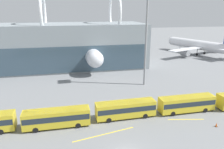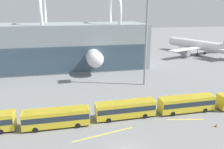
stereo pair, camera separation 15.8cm
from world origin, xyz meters
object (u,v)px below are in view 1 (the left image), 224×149
Objects in this scene: airliner_parked_remote at (201,45)px; shuttle_bus_1 at (57,117)px; shuttle_bus_3 at (187,103)px; airliner_at_gate_far at (87,50)px; traffic_cone_0 at (216,125)px; floodlight_mast at (147,15)px; shuttle_bus_2 at (126,108)px.

shuttle_bus_1 is (-65.19, -54.51, -2.51)m from airliner_parked_remote.
shuttle_bus_1 is 26.62m from shuttle_bus_3.
airliner_at_gate_far is 3.55× the size of shuttle_bus_3.
traffic_cone_0 is (28.83, -6.20, -1.60)m from shuttle_bus_1.
floodlight_mast reaches higher than traffic_cone_0.
shuttle_bus_1 is (-10.82, -48.61, -3.48)m from airliner_at_gate_far.
shuttle_bus_1 is 13.33m from shuttle_bus_2.
floodlight_mast is (10.67, 18.25, 17.45)m from shuttle_bus_2.
airliner_parked_remote is 56.37m from floodlight_mast.
floodlight_mast reaches higher than shuttle_bus_2.
shuttle_bus_2 is (2.48, -47.79, -3.48)m from airliner_at_gate_far.
airliner_at_gate_far reaches higher than shuttle_bus_3.
traffic_cone_0 is (2.22, -6.88, -1.60)m from shuttle_bus_3.
shuttle_bus_3 is 0.46× the size of floodlight_mast.
airliner_at_gate_far is 50.59m from shuttle_bus_3.
airliner_parked_remote is at bearing 94.10° from airliner_at_gate_far.
airliner_at_gate_far reaches higher than shuttle_bus_1.
floodlight_mast is (23.97, 19.07, 17.45)m from shuttle_bus_1.
shuttle_bus_1 reaches higher than traffic_cone_0.
shuttle_bus_3 is (15.79, -47.94, -3.48)m from airliner_at_gate_far.
traffic_cone_0 is at bearing -72.66° from shuttle_bus_3.
airliner_parked_remote reaches higher than shuttle_bus_3.
shuttle_bus_2 is at bearing 0.89° from airliner_at_gate_far.
airliner_parked_remote is 85.01m from shuttle_bus_1.
airliner_at_gate_far is 3.54× the size of shuttle_bus_2.
airliner_at_gate_far is at bearing 75.86° from airliner_parked_remote.
floodlight_mast reaches higher than airliner_at_gate_far.
airliner_parked_remote is (54.37, 5.89, -0.97)m from airliner_at_gate_far.
traffic_cone_0 is (-36.36, -60.71, -4.11)m from airliner_parked_remote.
shuttle_bus_1 is 0.46× the size of floodlight_mast.
shuttle_bus_3 is 25.49m from floodlight_mast.
airliner_parked_remote is 49.29× the size of traffic_cone_0.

